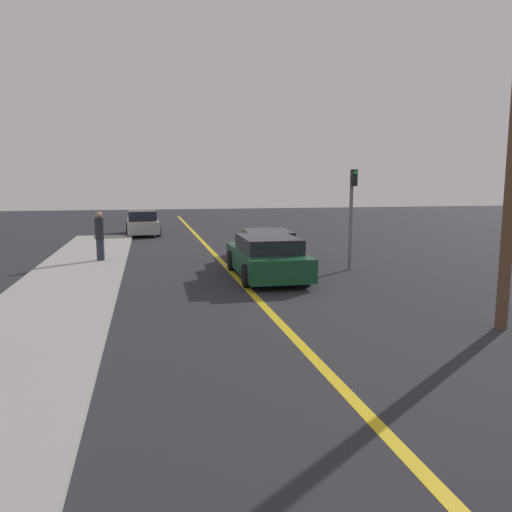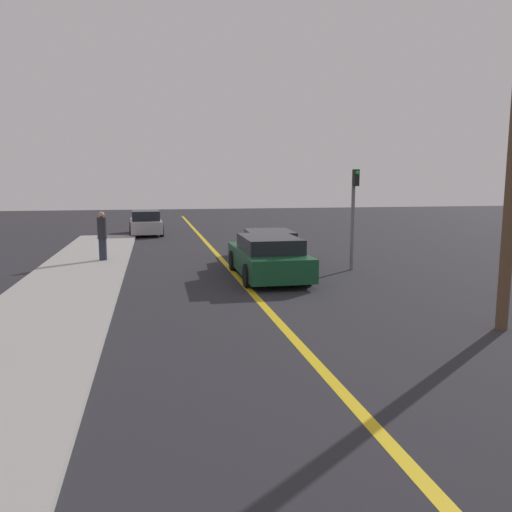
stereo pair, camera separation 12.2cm
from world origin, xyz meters
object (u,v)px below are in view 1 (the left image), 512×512
(car_far_distant, at_px, (266,246))
(traffic_light, at_px, (352,208))
(utility_pole, at_px, (512,171))
(pedestrian_far_standing, at_px, (100,236))
(car_ahead_center, at_px, (267,257))
(car_parked_left_lot, at_px, (142,223))

(car_far_distant, height_order, traffic_light, traffic_light)
(utility_pole, bearing_deg, pedestrian_far_standing, 129.98)
(traffic_light, bearing_deg, pedestrian_far_standing, 158.78)
(car_ahead_center, height_order, pedestrian_far_standing, pedestrian_far_standing)
(car_parked_left_lot, relative_size, pedestrian_far_standing, 2.28)
(car_ahead_center, bearing_deg, car_parked_left_lot, 106.14)
(pedestrian_far_standing, distance_m, utility_pole, 13.83)
(car_ahead_center, relative_size, car_far_distant, 1.10)
(car_ahead_center, bearing_deg, traffic_light, 13.14)
(car_parked_left_lot, xyz_separation_m, utility_pole, (7.33, -20.66, 2.53))
(car_ahead_center, relative_size, utility_pole, 0.73)
(car_parked_left_lot, xyz_separation_m, traffic_light, (7.05, -13.49, 1.47))
(pedestrian_far_standing, height_order, traffic_light, traffic_light)
(pedestrian_far_standing, bearing_deg, traffic_light, -21.22)
(car_parked_left_lot, distance_m, traffic_light, 15.29)
(pedestrian_far_standing, xyz_separation_m, utility_pole, (8.78, -10.47, 2.16))
(car_far_distant, bearing_deg, car_parked_left_lot, 116.72)
(car_parked_left_lot, xyz_separation_m, pedestrian_far_standing, (-1.45, -10.19, 0.36))
(pedestrian_far_standing, bearing_deg, car_parked_left_lot, 81.93)
(pedestrian_far_standing, bearing_deg, utility_pole, -50.02)
(car_ahead_center, bearing_deg, car_far_distant, 77.29)
(car_ahead_center, relative_size, traffic_light, 1.36)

